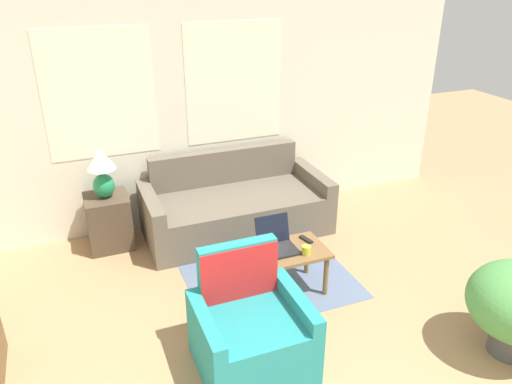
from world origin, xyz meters
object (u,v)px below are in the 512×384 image
object	(u,v)px
couch	(235,208)
cup_navy	(306,250)
laptop	(277,242)
cup_yellow	(260,259)
coffee_table	(280,258)
armchair	(250,332)
table_lamp	(102,169)
tv_remote	(306,239)

from	to	relation	value
couch	cup_navy	bearing A→B (deg)	-82.99
couch	laptop	bearing A→B (deg)	-91.38
laptop	cup_yellow	size ratio (longest dim) A/B	3.99
coffee_table	cup_yellow	size ratio (longest dim) A/B	10.31
coffee_table	cup_yellow	distance (m)	0.26
armchair	coffee_table	size ratio (longest dim) A/B	1.05
cup_navy	cup_yellow	distance (m)	0.43
couch	armchair	distance (m)	2.07
armchair	couch	bearing A→B (deg)	73.56
cup_navy	cup_yellow	size ratio (longest dim) A/B	1.00
cup_navy	cup_yellow	xyz separation A→B (m)	(-0.42, 0.02, -0.01)
armchair	cup_navy	xyz separation A→B (m)	(0.76, 0.59, 0.19)
couch	coffee_table	distance (m)	1.28
table_lamp	cup_navy	xyz separation A→B (m)	(1.52, -1.55, -0.41)
tv_remote	cup_yellow	bearing A→B (deg)	-159.99
armchair	table_lamp	size ratio (longest dim) A/B	1.70
tv_remote	armchair	bearing A→B (deg)	-137.00
cup_yellow	coffee_table	bearing A→B (deg)	24.02
coffee_table	tv_remote	distance (m)	0.33
laptop	tv_remote	world-z (taller)	laptop
couch	coffee_table	bearing A→B (deg)	-91.24
coffee_table	cup_yellow	bearing A→B (deg)	-155.98
laptop	cup_yellow	distance (m)	0.28
coffee_table	table_lamp	bearing A→B (deg)	132.78
armchair	cup_yellow	xyz separation A→B (m)	(0.33, 0.61, 0.19)
couch	cup_navy	size ratio (longest dim) A/B	24.20
couch	coffee_table	size ratio (longest dim) A/B	2.36
cup_navy	laptop	bearing A→B (deg)	136.15
armchair	tv_remote	world-z (taller)	armchair
couch	cup_navy	distance (m)	1.42
laptop	table_lamp	bearing A→B (deg)	134.21
couch	tv_remote	distance (m)	1.22
couch	coffee_table	world-z (taller)	couch
cup_navy	tv_remote	distance (m)	0.24
cup_yellow	tv_remote	distance (m)	0.57
coffee_table	armchair	bearing A→B (deg)	-128.06
cup_yellow	tv_remote	size ratio (longest dim) A/B	0.53
table_lamp	tv_remote	xyz separation A→B (m)	(1.63, -1.33, -0.44)
table_lamp	cup_navy	bearing A→B (deg)	-45.54
cup_navy	cup_yellow	bearing A→B (deg)	177.13
cup_yellow	cup_navy	bearing A→B (deg)	-2.87
cup_yellow	table_lamp	bearing A→B (deg)	125.63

